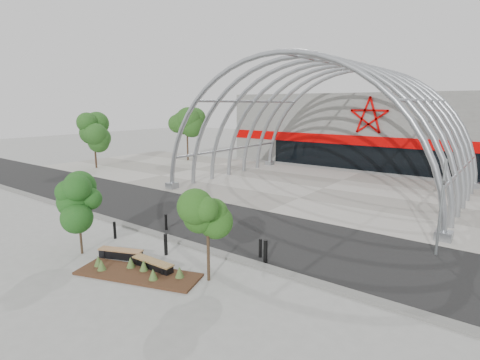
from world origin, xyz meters
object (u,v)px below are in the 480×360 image
(signal_pole, at_px, (441,206))
(street_tree_1, at_px, (208,217))
(bollard_2, at_px, (166,244))
(bench_1, at_px, (153,265))
(street_tree_0, at_px, (78,202))
(bench_0, at_px, (121,254))

(signal_pole, height_order, street_tree_1, signal_pole)
(street_tree_1, bearing_deg, bollard_2, 167.47)
(signal_pole, xyz_separation_m, bench_1, (-9.23, -8.92, -2.13))
(street_tree_0, bearing_deg, signal_pole, 36.15)
(street_tree_0, distance_m, bench_0, 3.08)
(bench_1, relative_size, bollard_2, 2.08)
(bench_0, relative_size, bench_1, 0.99)
(street_tree_1, bearing_deg, street_tree_0, -166.94)
(street_tree_0, xyz_separation_m, bench_1, (4.07, 0.79, -2.26))
(signal_pole, distance_m, street_tree_1, 10.62)
(street_tree_0, xyz_separation_m, bench_0, (1.95, 0.74, -2.26))
(bench_0, distance_m, bench_1, 2.12)
(bollard_2, bearing_deg, street_tree_0, -145.48)
(bench_0, bearing_deg, signal_pole, 38.35)
(street_tree_0, bearing_deg, street_tree_1, 13.06)
(street_tree_1, xyz_separation_m, bench_0, (-4.60, -0.78, -2.40))
(street_tree_0, xyz_separation_m, bollard_2, (3.27, 2.25, -1.97))
(street_tree_1, relative_size, bench_1, 1.72)
(signal_pole, distance_m, bench_0, 14.63)
(signal_pole, height_order, street_tree_0, signal_pole)
(bollard_2, bearing_deg, signal_pole, 36.66)
(signal_pole, height_order, bollard_2, signal_pole)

